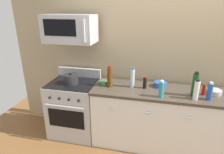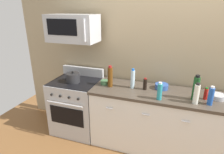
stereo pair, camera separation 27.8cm
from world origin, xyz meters
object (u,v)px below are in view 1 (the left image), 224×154
range_oven (75,107)px  bowl_steel_prep (214,92)px  bottle_soy_sauce_dark (145,83)px  bottle_water_clear (132,78)px  bottle_soda_blue (210,92)px  microwave (70,29)px  bowl_green_glaze (104,82)px  bowl_blue_mixing (160,84)px  bottle_vinegar_white (196,90)px  stockpot (71,79)px  bottle_wine_green (195,85)px  bottle_wine_amber (110,77)px  bottle_hot_sauce_red (204,90)px  bottle_dish_soap (161,89)px

range_oven → bowl_steel_prep: bearing=1.2°
range_oven → bottle_soy_sauce_dark: bottle_soy_sauce_dark is taller
range_oven → bottle_water_clear: bearing=1.8°
bottle_soda_blue → microwave: bearing=174.0°
bowl_green_glaze → bottle_soda_blue: bearing=-7.9°
bowl_blue_mixing → bottle_vinegar_white: bearing=-37.1°
microwave → stockpot: 0.76m
bottle_wine_green → bottle_wine_amber: size_ratio=1.04×
bottle_soy_sauce_dark → bowl_blue_mixing: bearing=26.0°
range_oven → stockpot: 0.53m
microwave → bowl_steel_prep: microwave is taller
bowl_steel_prep → bottle_hot_sauce_red: bearing=-157.5°
bottle_soy_sauce_dark → bottle_soda_blue: bottle_soda_blue is taller
bowl_steel_prep → bowl_green_glaze: bearing=-179.8°
range_oven → bottle_wine_green: size_ratio=3.14×
bottle_soda_blue → bowl_green_glaze: 1.47m
bowl_blue_mixing → bowl_steel_prep: bearing=-7.6°
bottle_dish_soap → bowl_steel_prep: size_ratio=1.27×
range_oven → bottle_dish_soap: bearing=-9.3°
bottle_hot_sauce_red → bowl_blue_mixing: 0.59m
bottle_wine_green → stockpot: 1.79m
bottle_soy_sauce_dark → bottle_soda_blue: (0.83, -0.19, 0.03)m
bottle_wine_amber → bowl_green_glaze: bottle_wine_amber is taller
bottle_wine_amber → bowl_blue_mixing: size_ratio=1.71×
bottle_water_clear → bottle_vinegar_white: bottle_water_clear is taller
bottle_soda_blue → bottle_hot_sauce_red: (-0.04, 0.14, -0.04)m
range_oven → bowl_blue_mixing: 1.45m
bottle_hot_sauce_red → bowl_green_glaze: bottle_hot_sauce_red is taller
bottle_hot_sauce_red → bowl_green_glaze: 1.42m
bottle_wine_amber → bowl_blue_mixing: bearing=12.7°
bottle_soy_sauce_dark → bottle_wine_amber: bottle_wine_amber is taller
range_oven → bowl_green_glaze: (0.50, 0.04, 0.48)m
bottle_soda_blue → bowl_steel_prep: (0.12, 0.21, -0.08)m
microwave → bottle_dish_soap: 1.56m
bottle_soy_sauce_dark → bowl_steel_prep: 0.95m
bottle_soda_blue → bottle_dish_soap: bearing=-174.4°
stockpot → bottle_dish_soap: bearing=-7.1°
bottle_water_clear → bottle_dish_soap: (0.41, -0.25, -0.03)m
range_oven → stockpot: (0.00, -0.05, 0.53)m
bottle_dish_soap → bottle_hot_sauce_red: size_ratio=1.48×
bottle_dish_soap → bowl_blue_mixing: size_ratio=1.26×
bottle_water_clear → bowl_green_glaze: bottle_water_clear is taller
range_oven → bowl_green_glaze: size_ratio=7.94×
bowl_steel_prep → bottle_soy_sauce_dark: bearing=-179.2°
bottle_dish_soap → bottle_soy_sauce_dark: bearing=132.4°
bottle_soy_sauce_dark → bowl_blue_mixing: (0.23, 0.11, -0.05)m
bottle_wine_green → bottle_water_clear: 0.85m
range_oven → bottle_wine_green: (1.79, -0.09, 0.61)m
bowl_green_glaze → microwave: bearing=179.4°
range_oven → bottle_vinegar_white: bearing=-6.0°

